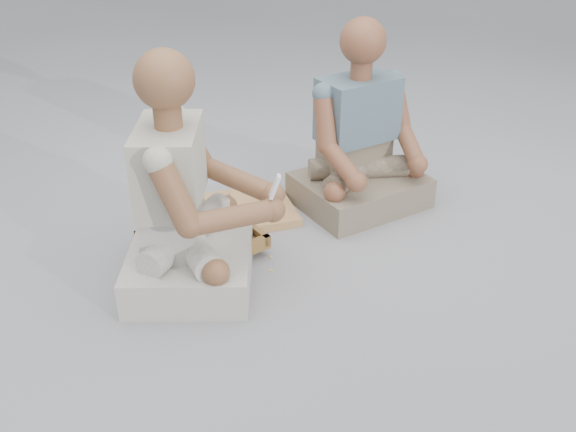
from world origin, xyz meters
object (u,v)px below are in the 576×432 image
object	(u,v)px
carved_panel	(230,213)
craftsman	(186,208)
tool_tray	(202,242)
companion	(360,147)

from	to	relation	value
carved_panel	craftsman	distance (m)	0.61
carved_panel	tool_tray	world-z (taller)	tool_tray
tool_tray	companion	bearing A→B (deg)	17.56
tool_tray	companion	world-z (taller)	companion
tool_tray	carved_panel	bearing A→B (deg)	58.82
companion	tool_tray	bearing A→B (deg)	1.93
tool_tray	craftsman	size ratio (longest dim) A/B	0.59
companion	carved_panel	bearing A→B (deg)	-18.70
craftsman	companion	world-z (taller)	craftsman
carved_panel	craftsman	bearing A→B (deg)	-119.06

